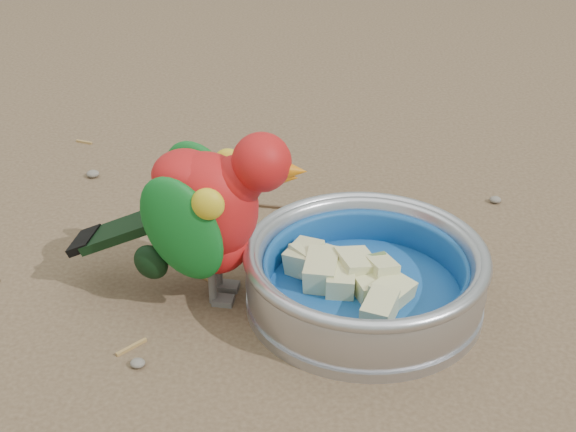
# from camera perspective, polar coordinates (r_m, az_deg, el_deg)

# --- Properties ---
(ground) EXTENTS (60.00, 60.00, 0.00)m
(ground) POSITION_cam_1_polar(r_m,az_deg,el_deg) (0.68, -0.77, -11.11)
(ground) COLOR brown
(food_bowl) EXTENTS (0.22, 0.22, 0.02)m
(food_bowl) POSITION_cam_1_polar(r_m,az_deg,el_deg) (0.76, 5.41, -5.76)
(food_bowl) COLOR #B2B2BA
(food_bowl) RESTS_ON ground
(bowl_wall) EXTENTS (0.22, 0.22, 0.04)m
(bowl_wall) POSITION_cam_1_polar(r_m,az_deg,el_deg) (0.74, 5.52, -3.88)
(bowl_wall) COLOR #B2B2BA
(bowl_wall) RESTS_ON food_bowl
(fruit_wedges) EXTENTS (0.13, 0.13, 0.03)m
(fruit_wedges) POSITION_cam_1_polar(r_m,az_deg,el_deg) (0.75, 5.50, -4.33)
(fruit_wedges) COLOR beige
(fruit_wedges) RESTS_ON food_bowl
(lory_parrot) EXTENTS (0.21, 0.12, 0.16)m
(lory_parrot) POSITION_cam_1_polar(r_m,az_deg,el_deg) (0.73, -5.70, -0.32)
(lory_parrot) COLOR #B51414
(lory_parrot) RESTS_ON ground
(ground_debris) EXTENTS (0.90, 0.80, 0.01)m
(ground_debris) POSITION_cam_1_polar(r_m,az_deg,el_deg) (0.70, 3.24, -9.40)
(ground_debris) COLOR #9E7941
(ground_debris) RESTS_ON ground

